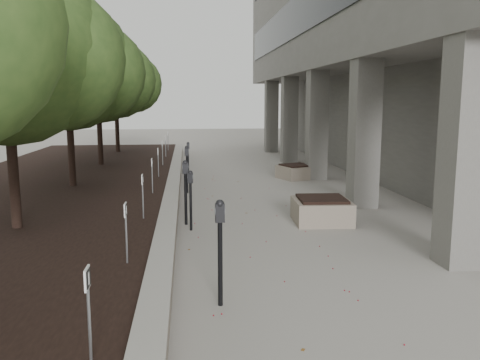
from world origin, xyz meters
TOP-DOWN VIEW (x-y plane):
  - ground at (0.00, 0.00)m, footprint 90.00×90.00m
  - retaining_wall at (-1.82, 9.00)m, footprint 0.39×26.00m
  - planting_bed at (-5.50, 9.00)m, footprint 7.00×26.00m
  - crabapple_tree_2 at (-4.80, 3.00)m, footprint 4.60×4.00m
  - crabapple_tree_3 at (-4.80, 8.00)m, footprint 4.60×4.00m
  - crabapple_tree_4 at (-4.80, 13.00)m, footprint 4.60×4.00m
  - crabapple_tree_5 at (-4.80, 18.00)m, footprint 4.60×4.00m
  - parking_sign_1 at (-2.35, -2.50)m, footprint 0.04×0.22m
  - parking_sign_2 at (-2.35, 0.50)m, footprint 0.04×0.22m
  - parking_sign_3 at (-2.35, 3.50)m, footprint 0.04×0.22m
  - parking_sign_4 at (-2.35, 6.50)m, footprint 0.04×0.22m
  - parking_sign_5 at (-2.35, 9.50)m, footprint 0.04×0.22m
  - parking_sign_6 at (-2.35, 12.50)m, footprint 0.04×0.22m
  - parking_sign_7 at (-2.35, 15.50)m, footprint 0.04×0.22m
  - parking_sign_8 at (-2.35, 18.50)m, footprint 0.04×0.22m
  - parking_meter_1 at (-0.95, -0.34)m, footprint 0.16×0.11m
  - parking_meter_2 at (-1.44, 4.45)m, footprint 0.16×0.13m
  - parking_meter_3 at (-1.33, 3.91)m, footprint 0.15×0.12m
  - parking_meter_4 at (-1.40, 8.55)m, footprint 0.16×0.12m
  - parking_meter_5 at (-1.35, 12.16)m, footprint 0.14×0.10m
  - planter_front at (1.80, 4.32)m, footprint 1.38×1.38m
  - planter_back at (2.67, 11.10)m, footprint 1.48×1.48m
  - berry_scatter at (-0.10, 5.00)m, footprint 3.30×14.10m

SIDE VIEW (x-z plane):
  - ground at x=0.00m, z-range 0.00..0.00m
  - berry_scatter at x=-0.10m, z-range 0.00..0.02m
  - planting_bed at x=-5.50m, z-range 0.00..0.40m
  - retaining_wall at x=-1.82m, z-range 0.00..0.50m
  - planter_back at x=2.67m, z-range 0.00..0.54m
  - planter_front at x=1.80m, z-range 0.00..0.61m
  - parking_meter_5 at x=-1.35m, z-range 0.00..1.34m
  - parking_meter_3 at x=-1.33m, z-range 0.00..1.37m
  - parking_meter_4 at x=-1.40m, z-range 0.00..1.51m
  - parking_meter_2 at x=-1.44m, z-range 0.00..1.54m
  - parking_meter_1 at x=-0.95m, z-range 0.00..1.55m
  - parking_sign_1 at x=-2.35m, z-range 0.40..1.36m
  - parking_sign_2 at x=-2.35m, z-range 0.40..1.36m
  - parking_sign_3 at x=-2.35m, z-range 0.40..1.36m
  - parking_sign_4 at x=-2.35m, z-range 0.40..1.36m
  - parking_sign_5 at x=-2.35m, z-range 0.40..1.36m
  - parking_sign_6 at x=-2.35m, z-range 0.40..1.36m
  - parking_sign_7 at x=-2.35m, z-range 0.40..1.36m
  - parking_sign_8 at x=-2.35m, z-range 0.40..1.36m
  - crabapple_tree_2 at x=-4.80m, z-range 0.40..5.84m
  - crabapple_tree_3 at x=-4.80m, z-range 0.40..5.84m
  - crabapple_tree_4 at x=-4.80m, z-range 0.40..5.84m
  - crabapple_tree_5 at x=-4.80m, z-range 0.40..5.84m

